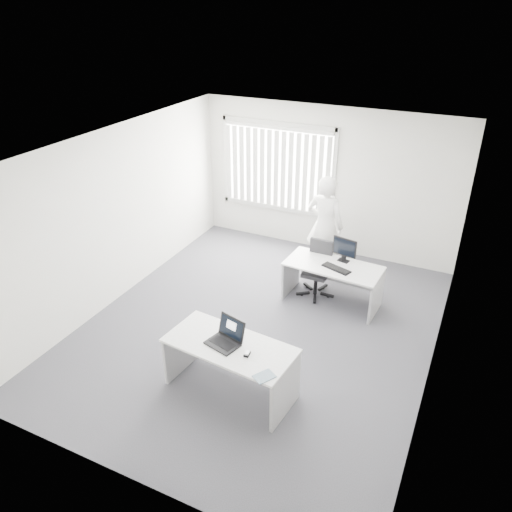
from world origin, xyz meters
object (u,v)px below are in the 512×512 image
at_px(desk_far, 333,276).
at_px(monitor, 344,250).
at_px(person, 325,226).
at_px(laptop, 222,335).
at_px(desk_near, 230,358).
at_px(office_chair, 317,278).

relative_size(desk_far, monitor, 3.84).
relative_size(person, laptop, 4.65).
bearing_deg(desk_far, monitor, 67.16).
bearing_deg(monitor, laptop, -92.72).
height_order(desk_near, person, person).
distance_m(desk_far, monitor, 0.46).
distance_m(person, monitor, 0.91).
relative_size(desk_far, office_chair, 1.66).
bearing_deg(office_chair, person, 101.85).
height_order(desk_near, office_chair, office_chair).
bearing_deg(laptop, desk_near, 43.84).
height_order(desk_far, monitor, monitor).
bearing_deg(desk_near, laptop, -145.21).
distance_m(laptop, monitor, 2.88).
distance_m(desk_far, office_chair, 0.41).
xyz_separation_m(desk_far, monitor, (0.10, 0.21, 0.40)).
bearing_deg(office_chair, desk_far, -27.70).
height_order(desk_near, monitor, monitor).
xyz_separation_m(desk_near, laptop, (-0.08, -0.04, 0.36)).
distance_m(desk_near, person, 3.48).
relative_size(desk_near, monitor, 4.14).
bearing_deg(monitor, office_chair, -163.20).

